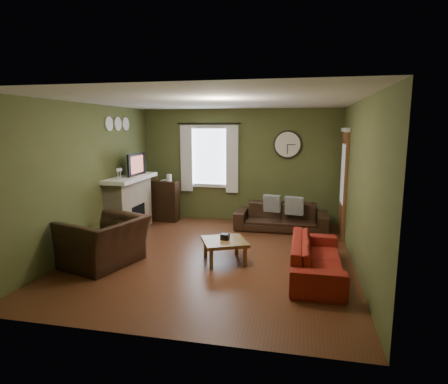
% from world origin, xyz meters
% --- Properties ---
extents(floor, '(4.60, 5.20, 0.00)m').
position_xyz_m(floor, '(0.00, 0.00, 0.00)').
color(floor, '#532B18').
rests_on(floor, ground).
extents(ceiling, '(4.60, 5.20, 0.00)m').
position_xyz_m(ceiling, '(0.00, 0.00, 2.60)').
color(ceiling, white).
rests_on(ceiling, ground).
extents(wall_left, '(0.00, 5.20, 2.60)m').
position_xyz_m(wall_left, '(-2.30, 0.00, 1.30)').
color(wall_left, '#4D542A').
rests_on(wall_left, ground).
extents(wall_right, '(0.00, 5.20, 2.60)m').
position_xyz_m(wall_right, '(2.30, 0.00, 1.30)').
color(wall_right, '#4D542A').
rests_on(wall_right, ground).
extents(wall_back, '(4.60, 0.00, 2.60)m').
position_xyz_m(wall_back, '(0.00, 2.60, 1.30)').
color(wall_back, '#4D542A').
rests_on(wall_back, ground).
extents(wall_front, '(4.60, 0.00, 2.60)m').
position_xyz_m(wall_front, '(0.00, -2.60, 1.30)').
color(wall_front, '#4D542A').
rests_on(wall_front, ground).
extents(fireplace, '(0.40, 1.40, 1.10)m').
position_xyz_m(fireplace, '(-2.10, 1.15, 0.55)').
color(fireplace, '#C5AF8A').
rests_on(fireplace, floor).
extents(firebox, '(0.04, 0.60, 0.55)m').
position_xyz_m(firebox, '(-1.91, 1.15, 0.30)').
color(firebox, black).
rests_on(firebox, fireplace).
extents(mantel, '(0.58, 1.60, 0.08)m').
position_xyz_m(mantel, '(-2.07, 1.15, 1.14)').
color(mantel, white).
rests_on(mantel, fireplace).
extents(tv, '(0.08, 0.60, 0.35)m').
position_xyz_m(tv, '(-2.05, 1.30, 1.35)').
color(tv, black).
rests_on(tv, mantel).
extents(tv_screen, '(0.02, 0.62, 0.36)m').
position_xyz_m(tv_screen, '(-1.97, 1.30, 1.41)').
color(tv_screen, '#994C3F').
rests_on(tv_screen, mantel).
extents(medallion_left, '(0.28, 0.28, 0.03)m').
position_xyz_m(medallion_left, '(-2.28, 0.80, 2.25)').
color(medallion_left, white).
rests_on(medallion_left, wall_left).
extents(medallion_mid, '(0.28, 0.28, 0.03)m').
position_xyz_m(medallion_mid, '(-2.28, 1.15, 2.25)').
color(medallion_mid, white).
rests_on(medallion_mid, wall_left).
extents(medallion_right, '(0.28, 0.28, 0.03)m').
position_xyz_m(medallion_right, '(-2.28, 1.50, 2.25)').
color(medallion_right, white).
rests_on(medallion_right, wall_left).
extents(window_pane, '(1.00, 0.02, 1.30)m').
position_xyz_m(window_pane, '(-0.70, 2.58, 1.50)').
color(window_pane, silver).
rests_on(window_pane, wall_back).
extents(curtain_rod, '(0.03, 0.03, 1.50)m').
position_xyz_m(curtain_rod, '(-0.70, 2.48, 2.27)').
color(curtain_rod, black).
rests_on(curtain_rod, wall_back).
extents(curtain_left, '(0.28, 0.04, 1.55)m').
position_xyz_m(curtain_left, '(-1.25, 2.48, 1.45)').
color(curtain_left, white).
rests_on(curtain_left, wall_back).
extents(curtain_right, '(0.28, 0.04, 1.55)m').
position_xyz_m(curtain_right, '(-0.15, 2.48, 1.45)').
color(curtain_right, white).
rests_on(curtain_right, wall_back).
extents(wall_clock, '(0.64, 0.06, 0.64)m').
position_xyz_m(wall_clock, '(1.10, 2.55, 1.80)').
color(wall_clock, white).
rests_on(wall_clock, wall_back).
extents(door, '(0.05, 0.90, 2.10)m').
position_xyz_m(door, '(2.27, 1.85, 1.05)').
color(door, brown).
rests_on(door, floor).
extents(bookshelf, '(0.80, 0.34, 0.95)m').
position_xyz_m(bookshelf, '(-1.78, 2.16, 0.47)').
color(bookshelf, black).
rests_on(bookshelf, floor).
extents(book, '(0.18, 0.23, 0.02)m').
position_xyz_m(book, '(-1.77, 2.21, 0.96)').
color(book, brown).
rests_on(book, bookshelf).
extents(sofa_brown, '(1.96, 0.77, 0.57)m').
position_xyz_m(sofa_brown, '(1.03, 1.92, 0.29)').
color(sofa_brown, black).
rests_on(sofa_brown, floor).
extents(pillow_left, '(0.40, 0.19, 0.38)m').
position_xyz_m(pillow_left, '(1.30, 1.86, 0.55)').
color(pillow_left, gray).
rests_on(pillow_left, sofa_brown).
extents(pillow_right, '(0.38, 0.19, 0.37)m').
position_xyz_m(pillow_right, '(0.82, 2.00, 0.55)').
color(pillow_right, gray).
rests_on(pillow_right, sofa_brown).
extents(sofa_red, '(0.73, 1.87, 0.55)m').
position_xyz_m(sofa_red, '(1.70, -0.51, 0.27)').
color(sofa_red, maroon).
rests_on(sofa_red, floor).
extents(armchair, '(1.32, 1.42, 0.76)m').
position_xyz_m(armchair, '(-1.61, -0.76, 0.38)').
color(armchair, black).
rests_on(armchair, floor).
extents(coffee_table, '(0.90, 0.90, 0.36)m').
position_xyz_m(coffee_table, '(0.24, -0.23, 0.18)').
color(coffee_table, brown).
rests_on(coffee_table, floor).
extents(tissue_box, '(0.14, 0.14, 0.10)m').
position_xyz_m(tissue_box, '(0.24, -0.20, 0.40)').
color(tissue_box, black).
rests_on(tissue_box, coffee_table).
extents(wine_glass_a, '(0.08, 0.08, 0.22)m').
position_xyz_m(wine_glass_a, '(-2.05, 0.62, 1.29)').
color(wine_glass_a, white).
rests_on(wine_glass_a, mantel).
extents(wine_glass_b, '(0.08, 0.08, 0.21)m').
position_xyz_m(wine_glass_b, '(-2.05, 0.73, 1.29)').
color(wine_glass_b, white).
rests_on(wine_glass_b, mantel).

